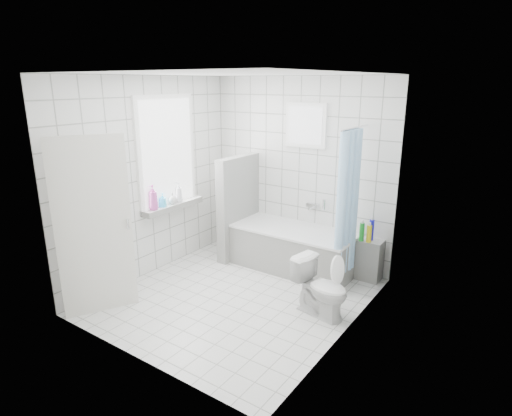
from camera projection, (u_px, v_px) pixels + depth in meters
The scene contains 19 objects.
ground at pixel (236, 296), 5.23m from camera, with size 3.00×3.00×0.00m, color white.
ceiling at pixel (233, 74), 4.49m from camera, with size 3.00×3.00×0.00m, color white.
wall_back at pixel (299, 171), 6.04m from camera, with size 2.80×0.02×2.60m, color white.
wall_front at pixel (129, 230), 3.67m from camera, with size 2.80×0.02×2.60m, color white.
wall_left at pixel (150, 178), 5.62m from camera, with size 0.02×3.00×2.60m, color white.
wall_right at pixel (351, 214), 4.09m from camera, with size 0.02×3.00×2.60m, color white.
window_left at pixel (168, 153), 5.74m from camera, with size 0.01×0.90×1.40m, color white.
window_back at pixel (305, 126), 5.76m from camera, with size 0.50×0.01×0.50m, color white.
window_sill at pixel (173, 206), 5.93m from camera, with size 0.18×1.02×0.08m, color white.
door at pixel (94, 228), 4.63m from camera, with size 0.04×0.80×2.00m, color silver.
bathtub at pixel (294, 248), 5.95m from camera, with size 1.70×0.77×0.58m.
partition_wall at pixel (238, 207), 6.27m from camera, with size 0.15×0.85×1.50m, color white.
tiled_ledge at pixel (366, 259), 5.63m from camera, with size 0.40×0.24×0.55m, color white.
toilet at pixel (321, 288), 4.74m from camera, with size 0.36×0.64×0.65m, color white.
curtain_rod at pixel (355, 128), 5.01m from camera, with size 0.02×0.02×0.80m, color silver.
shower_curtain at pixel (346, 204), 5.16m from camera, with size 0.14×0.48×1.78m, color #53ABF3, non-canonical shape.
tub_faucet at pixel (313, 205), 6.00m from camera, with size 0.18×0.06×0.06m, color silver.
sill_bottles at pixel (165, 196), 5.75m from camera, with size 0.18×0.61×0.33m.
ledge_bottles at pixel (368, 232), 5.47m from camera, with size 0.16×0.16×0.27m.
Camera 1 is at (2.87, -3.73, 2.52)m, focal length 30.00 mm.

